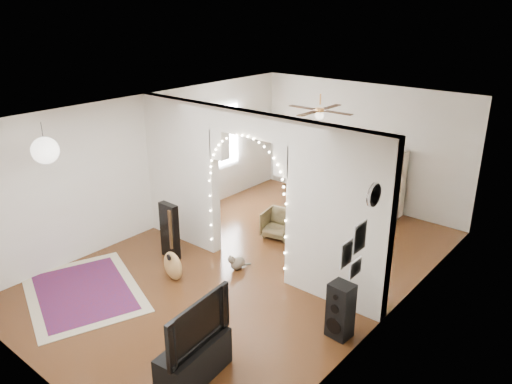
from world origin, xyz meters
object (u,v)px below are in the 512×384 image
Objects in this scene: bookcase at (371,179)px; dining_chair_left at (309,203)px; dining_table at (359,198)px; acoustic_guitar at (172,255)px; floor_speaker at (340,311)px; media_console at (194,361)px; dining_chair_right at (279,224)px.

bookcase is 3.07× the size of dining_chair_left.
bookcase is 1.07m from dining_table.
acoustic_guitar is 4.82m from bookcase.
acoustic_guitar is 0.85× the size of dining_table.
acoustic_guitar reaches higher than floor_speaker.
floor_speaker is (2.86, 0.46, -0.06)m from acoustic_guitar.
dining_chair_left is (-1.79, 5.11, -0.03)m from media_console.
dining_chair_right reaches higher than media_console.
dining_table is 2.57× the size of dining_chair_left.
dining_chair_right is (0.34, 2.40, -0.19)m from acoustic_guitar.
floor_speaker is at bearing 57.09° from media_console.
dining_table is at bearing 79.26° from acoustic_guitar.
dining_chair_right reaches higher than dining_chair_left.
bookcase reaches higher than dining_table.
dining_chair_left is at bearing 102.85° from media_console.
dining_chair_right is (-1.60, 3.78, 0.01)m from media_console.
floor_speaker is at bearing -44.62° from bookcase.
media_console is (1.94, -1.38, -0.21)m from acoustic_guitar.
floor_speaker reaches higher than media_console.
acoustic_guitar is 0.71× the size of bookcase.
bookcase is at bearing 103.03° from dining_table.
acoustic_guitar reaches higher than media_console.
floor_speaker is at bearing -49.56° from dining_chair_right.
acoustic_guitar reaches higher than dining_chair_left.
media_console is 1.73× the size of dining_chair_right.
acoustic_guitar is 3.75m from dining_chair_left.
media_console is (-0.92, -1.84, -0.15)m from floor_speaker.
media_console is at bearing -25.68° from acoustic_guitar.
bookcase is at bearing 50.08° from dining_chair_left.
dining_table is 1.66m from dining_chair_right.
media_console is 0.82× the size of dining_table.
dining_chair_right is (-2.52, 1.94, -0.14)m from floor_speaker.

